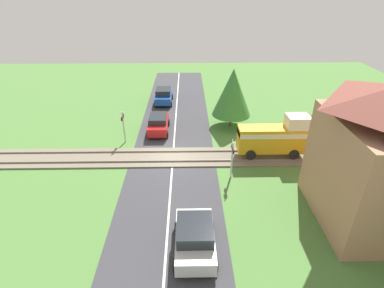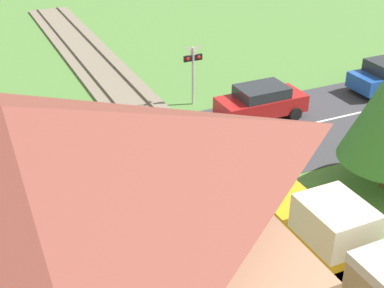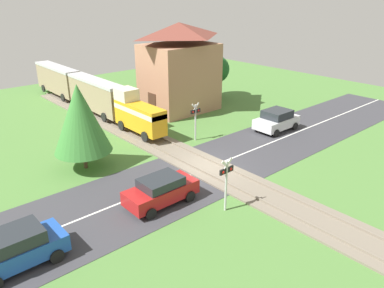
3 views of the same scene
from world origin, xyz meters
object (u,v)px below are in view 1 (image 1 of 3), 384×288
(train, at_px, (383,134))
(station_building, at_px, (376,160))
(pedestrian_by_station, at_px, (318,166))
(car_near_crossing, at_px, (158,123))
(crossing_signal_east_approach, at_px, (232,154))
(car_behind_queue, at_px, (164,96))
(car_far_side, at_px, (195,237))
(crossing_signal_west_approach, at_px, (123,122))

(train, height_order, station_building, station_building)
(station_building, xyz_separation_m, pedestrian_by_station, (-4.29, -0.70, -3.07))
(car_near_crossing, distance_m, crossing_signal_east_approach, 9.21)
(train, xyz_separation_m, station_building, (6.67, -4.89, 1.90))
(car_behind_queue, distance_m, pedestrian_by_station, 18.29)
(pedestrian_by_station, bearing_deg, train, 113.07)
(car_far_side, height_order, crossing_signal_west_approach, crossing_signal_west_approach)
(car_far_side, distance_m, crossing_signal_west_approach, 12.80)
(crossing_signal_east_approach, bearing_deg, train, 102.80)
(train, distance_m, station_building, 8.49)
(car_far_side, xyz_separation_m, pedestrian_by_station, (-6.50, 8.64, -0.13))
(crossing_signal_west_approach, xyz_separation_m, pedestrian_by_station, (5.01, 14.16, -1.11))
(car_behind_queue, bearing_deg, crossing_signal_west_approach, -16.03)
(car_near_crossing, xyz_separation_m, crossing_signal_west_approach, (2.04, -2.64, 1.05))
(car_behind_queue, relative_size, crossing_signal_east_approach, 1.29)
(pedestrian_by_station, bearing_deg, crossing_signal_east_approach, -87.60)
(crossing_signal_east_approach, bearing_deg, crossing_signal_west_approach, -122.82)
(crossing_signal_east_approach, bearing_deg, car_far_side, -22.92)
(car_near_crossing, bearing_deg, crossing_signal_east_approach, 37.10)
(car_far_side, bearing_deg, crossing_signal_west_approach, -154.37)
(car_far_side, height_order, station_building, station_building)
(car_behind_queue, relative_size, station_building, 0.47)
(car_near_crossing, distance_m, station_building, 16.94)
(car_near_crossing, distance_m, pedestrian_by_station, 13.51)
(crossing_signal_west_approach, relative_size, station_building, 0.37)
(car_behind_queue, xyz_separation_m, pedestrian_by_station, (14.21, 11.52, -0.10))
(pedestrian_by_station, bearing_deg, station_building, 9.28)
(crossing_signal_west_approach, height_order, crossing_signal_east_approach, same)
(train, relative_size, station_building, 2.72)
(car_behind_queue, xyz_separation_m, station_building, (18.50, 12.22, 2.97))
(car_behind_queue, distance_m, station_building, 22.37)
(car_far_side, distance_m, pedestrian_by_station, 10.81)
(train, bearing_deg, crossing_signal_west_approach, -97.59)
(crossing_signal_east_approach, bearing_deg, station_building, 58.92)
(train, xyz_separation_m, crossing_signal_east_approach, (2.63, -11.59, -0.05))
(station_building, bearing_deg, car_far_side, -76.70)
(crossing_signal_west_approach, height_order, station_building, station_building)
(car_behind_queue, bearing_deg, station_building, 33.45)
(car_near_crossing, height_order, crossing_signal_west_approach, crossing_signal_west_approach)
(station_building, distance_m, pedestrian_by_station, 5.32)
(car_near_crossing, bearing_deg, crossing_signal_west_approach, -52.35)
(train, distance_m, car_near_crossing, 17.77)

